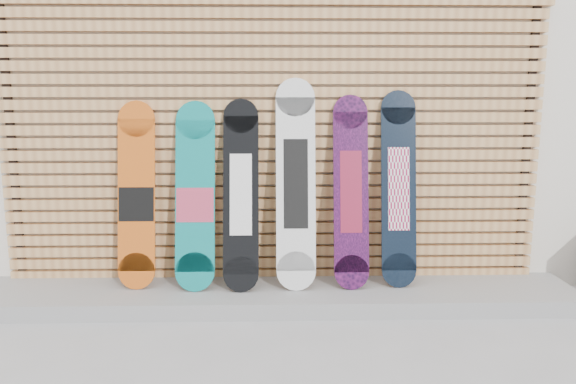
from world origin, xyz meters
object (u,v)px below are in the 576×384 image
object	(u,v)px
snowboard_4	(351,192)
snowboard_1	(195,197)
snowboard_5	(399,189)
snowboard_0	(137,196)
snowboard_3	(296,184)
snowboard_2	(241,194)

from	to	relation	value
snowboard_4	snowboard_1	bearing A→B (deg)	-179.55
snowboard_1	snowboard_5	size ratio (longest dim) A/B	0.95
snowboard_4	snowboard_5	bearing A→B (deg)	3.03
snowboard_5	snowboard_0	bearing A→B (deg)	179.95
snowboard_1	snowboard_3	world-z (taller)	snowboard_3
snowboard_1	snowboard_3	bearing A→B (deg)	0.32
snowboard_2	snowboard_4	size ratio (longest dim) A/B	0.98
snowboard_4	snowboard_0	bearing A→B (deg)	179.25
snowboard_0	snowboard_2	size ratio (longest dim) A/B	0.99
snowboard_0	snowboard_4	size ratio (longest dim) A/B	0.97
snowboard_4	snowboard_3	bearing A→B (deg)	-179.31
snowboard_3	snowboard_5	world-z (taller)	snowboard_3
snowboard_0	snowboard_3	xyz separation A→B (m)	(1.21, -0.03, 0.10)
snowboard_2	snowboard_1	bearing A→B (deg)	178.53
snowboard_0	snowboard_4	world-z (taller)	snowboard_4
snowboard_3	snowboard_4	distance (m)	0.43
snowboard_0	snowboard_3	world-z (taller)	snowboard_3
snowboard_3	snowboard_5	size ratio (longest dim) A/B	1.06
snowboard_4	snowboard_5	xyz separation A→B (m)	(0.37, 0.02, 0.02)
snowboard_3	snowboard_0	bearing A→B (deg)	178.75
snowboard_3	snowboard_2	bearing A→B (deg)	-178.18
snowboard_3	snowboard_4	world-z (taller)	snowboard_3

